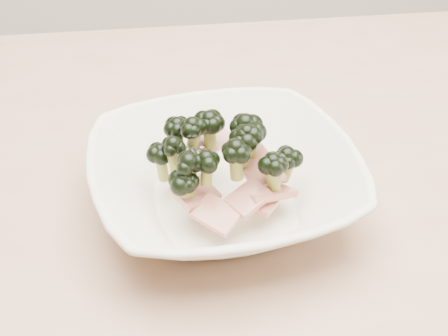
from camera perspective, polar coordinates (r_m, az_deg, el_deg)
The scene contains 2 objects.
dining_table at distance 0.79m, azimuth 2.41°, elevation -5.28°, with size 1.20×0.80×0.75m.
broccoli_dish at distance 0.64m, azimuth -0.03°, elevation -0.95°, with size 0.31×0.31×0.10m.
Camera 1 is at (-0.11, -0.58, 1.17)m, focal length 50.00 mm.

